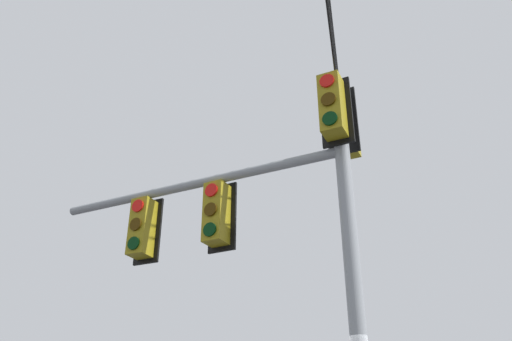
{
  "coord_description": "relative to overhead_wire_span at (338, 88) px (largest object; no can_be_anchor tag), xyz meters",
  "views": [
    {
      "loc": [
        6.58,
        -2.85,
        1.48
      ],
      "look_at": [
        0.11,
        -1.61,
        4.89
      ],
      "focal_mm": 36.37,
      "sensor_mm": 36.0,
      "label": 1
    }
  ],
  "objects": [
    {
      "name": "overhead_wire_span",
      "position": [
        0.0,
        0.0,
        0.0
      ],
      "size": [
        30.48,
        12.86,
        2.79
      ],
      "color": "black"
    },
    {
      "name": "signal_mast_assembly",
      "position": [
        0.77,
        -1.4,
        -2.76
      ],
      "size": [
        3.33,
        4.22,
        5.96
      ],
      "color": "gray",
      "rests_on": "ground"
    }
  ]
}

